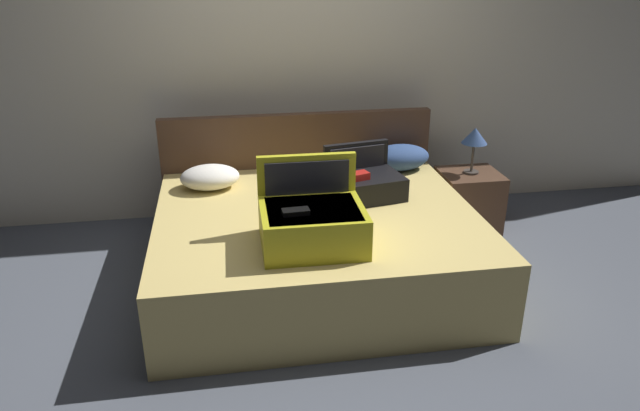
% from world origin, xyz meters
% --- Properties ---
extents(ground_plane, '(12.00, 12.00, 0.00)m').
position_xyz_m(ground_plane, '(0.00, 0.00, 0.00)').
color(ground_plane, '#4C515B').
extents(back_wall, '(8.00, 0.10, 2.60)m').
position_xyz_m(back_wall, '(0.00, 1.65, 1.30)').
color(back_wall, beige).
rests_on(back_wall, ground).
extents(bed, '(1.98, 1.71, 0.48)m').
position_xyz_m(bed, '(0.00, 0.40, 0.24)').
color(bed, tan).
rests_on(bed, ground).
extents(headboard, '(2.02, 0.08, 0.88)m').
position_xyz_m(headboard, '(0.00, 1.30, 0.44)').
color(headboard, '#4C3323').
rests_on(headboard, ground).
extents(hard_case_large, '(0.57, 0.50, 0.45)m').
position_xyz_m(hard_case_large, '(-0.09, -0.03, 0.62)').
color(hard_case_large, gold).
rests_on(hard_case_large, bed).
extents(hard_case_medium, '(0.51, 0.44, 0.33)m').
position_xyz_m(hard_case_medium, '(0.35, 0.61, 0.58)').
color(hard_case_medium, black).
rests_on(hard_case_medium, bed).
extents(pillow_near_headboard, '(0.41, 0.32, 0.16)m').
position_xyz_m(pillow_near_headboard, '(-0.65, 0.93, 0.56)').
color(pillow_near_headboard, white).
rests_on(pillow_near_headboard, bed).
extents(pillow_center_head, '(0.50, 0.35, 0.19)m').
position_xyz_m(pillow_center_head, '(0.73, 1.08, 0.58)').
color(pillow_center_head, navy).
rests_on(pillow_center_head, bed).
extents(nightstand, '(0.44, 0.40, 0.45)m').
position_xyz_m(nightstand, '(1.27, 1.01, 0.22)').
color(nightstand, '#4C3323').
rests_on(nightstand, ground).
extents(table_lamp, '(0.19, 0.19, 0.35)m').
position_xyz_m(table_lamp, '(1.27, 1.01, 0.72)').
color(table_lamp, '#3F3833').
rests_on(table_lamp, nightstand).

